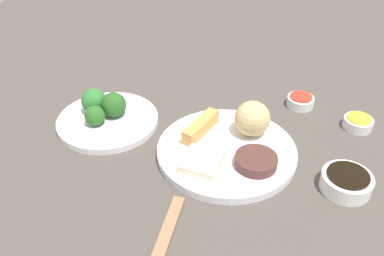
% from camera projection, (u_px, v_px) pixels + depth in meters
% --- Properties ---
extents(tabletop, '(2.20, 2.20, 0.02)m').
position_uv_depth(tabletop, '(244.00, 154.00, 0.84)').
color(tabletop, '#4D453D').
rests_on(tabletop, ground).
extents(main_plate, '(0.28, 0.28, 0.02)m').
position_uv_depth(main_plate, '(226.00, 151.00, 0.82)').
color(main_plate, white).
rests_on(main_plate, tabletop).
extents(rice_scoop, '(0.07, 0.07, 0.07)m').
position_uv_depth(rice_scoop, '(251.00, 118.00, 0.84)').
color(rice_scoop, tan).
rests_on(rice_scoop, main_plate).
extents(spring_roll, '(0.11, 0.04, 0.03)m').
position_uv_depth(spring_roll, '(201.00, 127.00, 0.85)').
color(spring_roll, gold).
rests_on(spring_roll, main_plate).
extents(crab_rangoon_wonton, '(0.08, 0.07, 0.02)m').
position_uv_depth(crab_rangoon_wonton, '(201.00, 162.00, 0.77)').
color(crab_rangoon_wonton, beige).
rests_on(crab_rangoon_wonton, main_plate).
extents(stir_fry_heap, '(0.08, 0.08, 0.02)m').
position_uv_depth(stir_fry_heap, '(256.00, 161.00, 0.77)').
color(stir_fry_heap, '#4F2D27').
rests_on(stir_fry_heap, main_plate).
extents(broccoli_plate, '(0.22, 0.22, 0.01)m').
position_uv_depth(broccoli_plate, '(108.00, 121.00, 0.91)').
color(broccoli_plate, white).
rests_on(broccoli_plate, tabletop).
extents(broccoli_floret_0, '(0.04, 0.04, 0.04)m').
position_uv_depth(broccoli_floret_0, '(95.00, 116.00, 0.87)').
color(broccoli_floret_0, '#2B6121').
rests_on(broccoli_floret_0, broccoli_plate).
extents(broccoli_floret_1, '(0.06, 0.06, 0.06)m').
position_uv_depth(broccoli_floret_1, '(94.00, 101.00, 0.91)').
color(broccoli_floret_1, '#2F7331').
rests_on(broccoli_floret_1, broccoli_plate).
extents(broccoli_floret_2, '(0.05, 0.05, 0.05)m').
position_uv_depth(broccoli_floret_2, '(114.00, 105.00, 0.90)').
color(broccoli_floret_2, '#285A20').
rests_on(broccoli_floret_2, broccoli_plate).
extents(soy_sauce_bowl, '(0.09, 0.09, 0.03)m').
position_uv_depth(soy_sauce_bowl, '(346.00, 182.00, 0.74)').
color(soy_sauce_bowl, white).
rests_on(soy_sauce_bowl, tabletop).
extents(soy_sauce_bowl_liquid, '(0.07, 0.07, 0.00)m').
position_uv_depth(soy_sauce_bowl_liquid, '(348.00, 175.00, 0.73)').
color(soy_sauce_bowl_liquid, black).
rests_on(soy_sauce_bowl_liquid, soy_sauce_bowl).
extents(sauce_ramekin_sweet_and_sour, '(0.06, 0.06, 0.02)m').
position_uv_depth(sauce_ramekin_sweet_and_sour, '(300.00, 102.00, 0.96)').
color(sauce_ramekin_sweet_and_sour, white).
rests_on(sauce_ramekin_sweet_and_sour, tabletop).
extents(sauce_ramekin_sweet_and_sour_liquid, '(0.05, 0.05, 0.00)m').
position_uv_depth(sauce_ramekin_sweet_and_sour_liquid, '(301.00, 97.00, 0.96)').
color(sauce_ramekin_sweet_and_sour_liquid, red).
rests_on(sauce_ramekin_sweet_and_sour_liquid, sauce_ramekin_sweet_and_sour).
extents(sauce_ramekin_hot_mustard, '(0.06, 0.06, 0.02)m').
position_uv_depth(sauce_ramekin_hot_mustard, '(358.00, 123.00, 0.89)').
color(sauce_ramekin_hot_mustard, white).
rests_on(sauce_ramekin_hot_mustard, tabletop).
extents(sauce_ramekin_hot_mustard_liquid, '(0.05, 0.05, 0.00)m').
position_uv_depth(sauce_ramekin_hot_mustard_liquid, '(359.00, 118.00, 0.89)').
color(sauce_ramekin_hot_mustard_liquid, yellow).
rests_on(sauce_ramekin_hot_mustard_liquid, sauce_ramekin_hot_mustard).
extents(chopsticks_pair, '(0.23, 0.06, 0.01)m').
position_uv_depth(chopsticks_pair, '(160.00, 250.00, 0.64)').
color(chopsticks_pair, '#A0714D').
rests_on(chopsticks_pair, tabletop).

